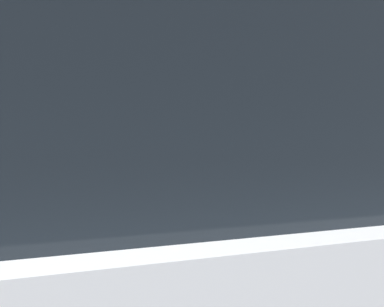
% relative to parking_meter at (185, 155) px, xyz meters
% --- Properties ---
extents(parking_meter, '(0.15, 0.16, 1.49)m').
position_rel_parking_meter_xyz_m(parking_meter, '(0.00, 0.00, 0.00)').
color(parking_meter, slate).
rests_on(parking_meter, sidewalk_curb).
extents(pedestrian_at_meter, '(0.60, 0.59, 1.67)m').
position_rel_parking_meter_xyz_m(pedestrian_at_meter, '(0.52, 0.23, -0.09)').
color(pedestrian_at_meter, '#1E233F').
rests_on(pedestrian_at_meter, sidewalk_curb).
extents(parked_hatchback_white, '(4.00, 1.76, 1.81)m').
position_rel_parking_meter_xyz_m(parked_hatchback_white, '(-1.30, -1.95, -0.25)').
color(parked_hatchback_white, white).
rests_on(parked_hatchback_white, ground).
extents(background_railing, '(24.06, 0.06, 0.99)m').
position_rel_parking_meter_xyz_m(background_railing, '(-0.22, 1.99, -0.32)').
color(background_railing, gray).
rests_on(background_railing, sidewalk_curb).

